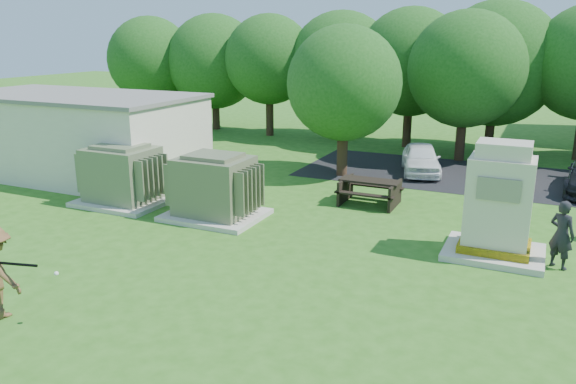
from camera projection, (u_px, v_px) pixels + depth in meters
The scene contains 13 objects.
ground at pixel (215, 289), 12.94m from camera, with size 120.00×120.00×0.00m, color #2D6619.
service_building at pixel (76, 137), 23.07m from camera, with size 10.00×5.00×3.20m, color beige.
service_building_roof at pixel (72, 96), 22.61m from camera, with size 10.20×5.20×0.15m, color slate.
parking_strip at pixel (552, 184), 21.91m from camera, with size 20.00×6.00×0.01m, color #232326.
transformer_left at pixel (122, 176), 19.24m from camera, with size 3.00×2.40×2.07m.
transformer_right at pixel (214, 188), 17.74m from camera, with size 3.00×2.40×2.07m.
generator_cabinet at pixel (498, 207), 14.54m from camera, with size 2.51×2.05×3.06m.
picnic_table at pixel (370, 189), 19.24m from camera, with size 2.04×1.53×0.87m.
person_by_generator at pixel (562, 235), 13.88m from camera, with size 0.64×0.42×1.76m, color black.
car_white at pixel (421, 158), 23.57m from camera, with size 1.48×3.69×1.26m, color white.
car_silver_a at pixel (510, 163), 22.77m from camera, with size 1.33×3.82×1.26m, color #A6A5AA.
batting_equipment at pixel (19, 266), 11.06m from camera, with size 1.48×0.46×0.19m.
tree_row at pixel (446, 66), 27.28m from camera, with size 41.30×13.30×7.30m.
Camera 1 is at (6.50, -10.05, 5.66)m, focal length 35.00 mm.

